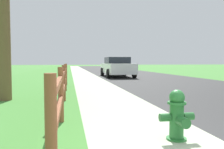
% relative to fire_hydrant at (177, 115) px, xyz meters
% --- Properties ---
extents(ground_plane, '(120.00, 120.00, 0.00)m').
position_rel_fire_hydrant_xyz_m(ground_plane, '(0.66, 23.94, -0.38)').
color(ground_plane, '#428235').
extents(road_asphalt, '(7.00, 66.00, 0.01)m').
position_rel_fire_hydrant_xyz_m(road_asphalt, '(4.16, 25.94, -0.38)').
color(road_asphalt, '#2E2E2E').
rests_on(road_asphalt, ground).
extents(curb_concrete, '(6.00, 66.00, 0.01)m').
position_rel_fire_hydrant_xyz_m(curb_concrete, '(-2.34, 25.94, -0.38)').
color(curb_concrete, '#A5B193').
rests_on(curb_concrete, ground).
extents(grass_verge, '(5.00, 66.00, 0.00)m').
position_rel_fire_hydrant_xyz_m(grass_verge, '(-3.84, 25.94, -0.38)').
color(grass_verge, '#428235').
rests_on(grass_verge, ground).
extents(fire_hydrant, '(0.53, 0.45, 0.76)m').
position_rel_fire_hydrant_xyz_m(fire_hydrant, '(0.00, 0.00, 0.00)').
color(fire_hydrant, '#287233').
rests_on(fire_hydrant, ground).
extents(rail_fence, '(0.11, 9.92, 1.08)m').
position_rel_fire_hydrant_xyz_m(rail_fence, '(-1.75, 3.81, 0.24)').
color(rail_fence, brown).
rests_on(rail_fence, ground).
extents(parked_suv_white, '(2.13, 4.93, 1.52)m').
position_rel_fire_hydrant_xyz_m(parked_suv_white, '(2.10, 14.52, 0.38)').
color(parked_suv_white, white).
rests_on(parked_suv_white, ground).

